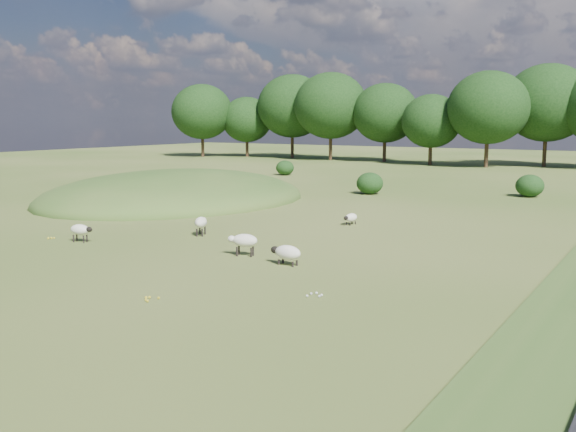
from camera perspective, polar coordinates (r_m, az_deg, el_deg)
The scene contains 9 objects.
ground at distance 44.45m, azimuth 8.76°, elevation 1.53°, with size 160.00×160.00×0.00m, color #37551A.
mound at distance 44.17m, azimuth -9.98°, elevation 1.46°, with size 16.00×20.00×4.00m, color #33561E.
treeline at distance 78.22m, azimuth 18.58°, elevation 9.00°, with size 96.28×14.66×11.70m.
shrubs at distance 50.97m, azimuth 9.30°, elevation 3.28°, with size 25.92×12.25×1.58m.
sheep_0 at distance 30.19m, azimuth -7.74°, elevation -0.57°, with size 0.92×1.25×0.88m.
sheep_1 at distance 25.45m, azimuth -3.93°, elevation -2.19°, with size 1.28×0.82×0.89m.
sheep_2 at distance 33.11m, azimuth 5.60°, elevation -0.15°, with size 0.57×1.06×0.59m.
sheep_4 at distance 29.69m, azimuth -17.97°, elevation -1.17°, with size 1.15×0.67×0.80m.
sheep_5 at distance 23.83m, azimuth -0.10°, elevation -3.27°, with size 1.32×0.63×0.76m.
Camera 1 is at (17.33, -20.59, 5.36)m, focal length 40.00 mm.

